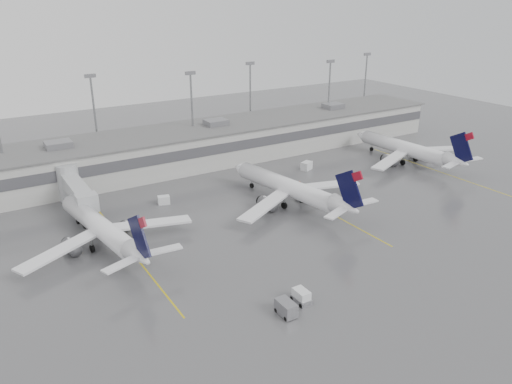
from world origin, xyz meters
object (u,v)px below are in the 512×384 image
jet_mid_left (102,228)px  jet_far_right (409,149)px  baggage_tug (301,297)px  jet_mid_right (291,188)px

jet_mid_left → jet_far_right: 71.93m
baggage_tug → jet_mid_left: bearing=121.2°
jet_mid_left → jet_far_right: bearing=-4.3°
jet_mid_right → baggage_tug: bearing=-131.8°
jet_far_right → baggage_tug: 63.89m
jet_mid_left → baggage_tug: 32.99m
jet_far_right → jet_mid_right: bearing=-173.2°
jet_mid_left → jet_far_right: (71.79, 4.62, 0.15)m
jet_far_right → baggage_tug: jet_far_right is taller
jet_mid_right → baggage_tug: (-17.26, -26.60, -2.63)m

